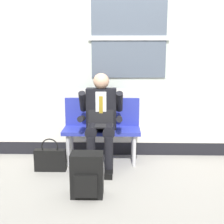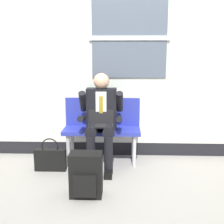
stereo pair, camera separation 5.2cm
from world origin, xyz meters
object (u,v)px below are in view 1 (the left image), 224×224
at_px(person_seated, 101,118).
at_px(backpack, 87,175).
at_px(bench_with_person, 102,125).
at_px(handbag, 50,159).

height_order(person_seated, backpack, person_seated).
distance_m(bench_with_person, backpack, 1.09).
bearing_deg(handbag, bench_with_person, 31.44).
relative_size(bench_with_person, handbag, 2.41).
xyz_separation_m(bench_with_person, backpack, (-0.10, -1.05, -0.28)).
height_order(person_seated, handbag, person_seated).
bearing_deg(person_seated, handbag, -162.89).
distance_m(bench_with_person, handbag, 0.83).
height_order(backpack, handbag, backpack).
distance_m(bench_with_person, person_seated, 0.24).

